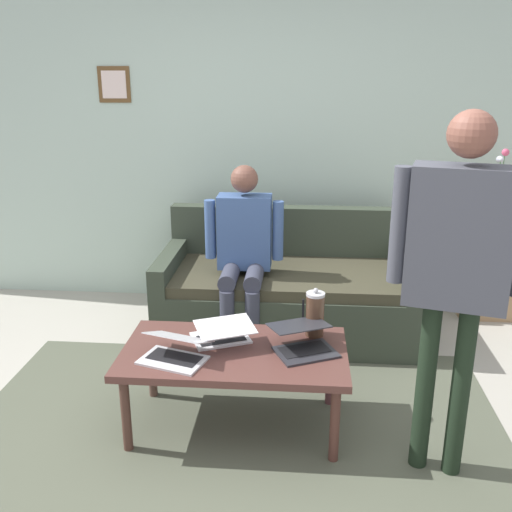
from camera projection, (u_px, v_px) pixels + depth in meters
The scene contains 13 objects.
ground_plane at pixel (251, 454), 2.97m from camera, with size 7.68×7.68×0.00m, color #AAA599.
area_rug at pixel (233, 435), 3.12m from camera, with size 2.98×2.03×0.01m, color #505544.
back_wall at pixel (275, 140), 4.63m from camera, with size 7.04×0.11×2.70m.
couch at pixel (286, 292), 4.30m from camera, with size 1.84×0.93×0.88m.
coffee_table at pixel (234, 358), 3.08m from camera, with size 1.21×0.66×0.47m.
laptop_left at pixel (222, 334), 3.14m from camera, with size 0.41×0.42×0.13m.
laptop_center at pixel (303, 342), 3.05m from camera, with size 0.41×0.42×0.13m.
laptop_right at pixel (175, 352), 2.96m from camera, with size 0.39×0.36×0.15m.
french_press at pixel (315, 314), 3.20m from camera, with size 0.13×0.11×0.28m.
side_shelf at pixel (489, 260), 4.53m from camera, with size 0.42×0.32×0.92m.
flower_vase at pixel (499, 181), 4.33m from camera, with size 0.09×0.08×0.41m.
person_standing at pixel (458, 255), 2.52m from camera, with size 0.60×0.30×1.75m.
person_seated at pixel (244, 246), 3.98m from camera, with size 0.55×0.51×1.28m.
Camera 1 is at (-0.23, 2.49, 1.90)m, focal length 40.16 mm.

